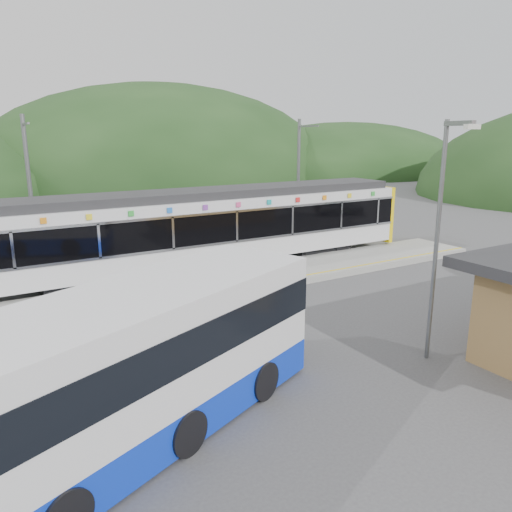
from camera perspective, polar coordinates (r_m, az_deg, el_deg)
ground at (r=18.55m, az=2.59°, el=-5.77°), size 120.00×120.00×0.00m
hills at (r=26.16m, az=7.49°, el=-0.04°), size 146.00×149.00×26.00m
platform at (r=21.19m, az=-2.35°, el=-2.82°), size 26.00×3.20×0.30m
yellow_line at (r=20.06m, az=-0.56°, el=-3.31°), size 26.00×0.10×0.01m
train at (r=23.19m, az=-5.04°, el=3.47°), size 20.44×3.01×3.74m
catenary_mast_west at (r=23.38m, az=-24.34°, el=6.31°), size 0.18×1.80×7.00m
catenary_mast_east at (r=28.62m, az=4.89°, el=8.64°), size 0.18×1.80×7.00m
bus at (r=10.09m, az=-19.00°, el=-14.73°), size 11.70×7.00×3.16m
lamp_post at (r=14.11m, az=20.52°, el=3.53°), size 0.43×1.18×6.57m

